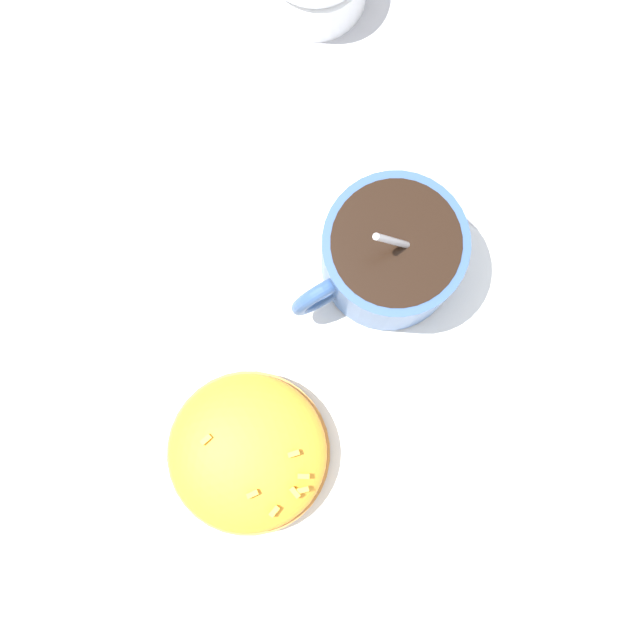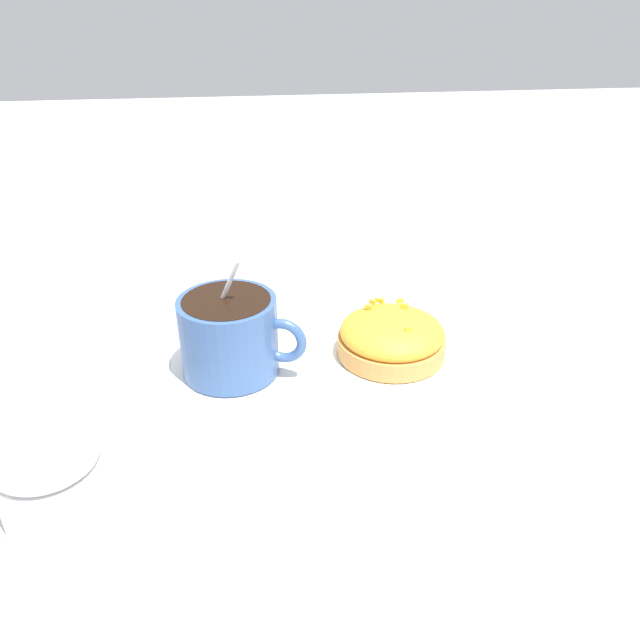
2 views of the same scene
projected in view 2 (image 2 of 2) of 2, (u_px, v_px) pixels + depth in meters
ground_plane at (316, 361)px, 0.59m from camera, size 3.00×3.00×0.00m
paper_napkin at (316, 360)px, 0.59m from camera, size 0.28×0.28×0.00m
coffee_cup at (230, 333)px, 0.55m from camera, size 0.11×0.09×0.11m
frosted_pastry at (391, 335)px, 0.59m from camera, size 0.10×0.10×0.04m
sugar_bowl at (51, 478)px, 0.41m from camera, size 0.07×0.07×0.06m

